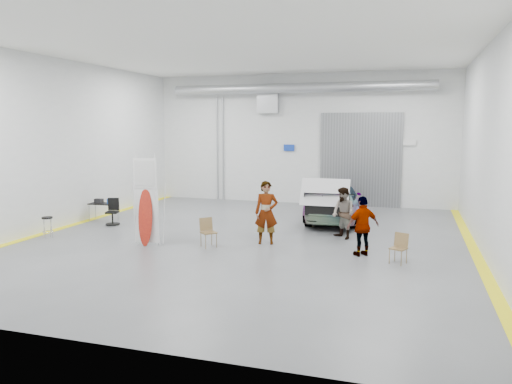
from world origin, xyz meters
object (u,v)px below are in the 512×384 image
(person_c, at_px, (363,226))
(surfboard_display, at_px, (146,209))
(work_table, at_px, (102,203))
(folding_chair_near, at_px, (209,238))
(person_b, at_px, (343,213))
(folding_chair_far, at_px, (398,254))
(office_chair, at_px, (113,213))
(sedan_car, at_px, (334,202))
(person_a, at_px, (266,213))
(shop_stool, at_px, (48,228))

(person_c, relative_size, surfboard_display, 0.60)
(person_c, relative_size, work_table, 1.56)
(surfboard_display, bearing_deg, folding_chair_near, 11.78)
(person_b, bearing_deg, person_c, -24.31)
(folding_chair_far, xyz_separation_m, office_chair, (-10.19, 2.29, 0.17))
(sedan_car, relative_size, office_chair, 5.10)
(person_c, height_order, work_table, person_c)
(person_a, xyz_separation_m, shop_stool, (-7.01, -1.39, -0.63))
(folding_chair_near, bearing_deg, surfboard_display, 145.97)
(folding_chair_far, relative_size, shop_stool, 1.16)
(shop_stool, xyz_separation_m, work_table, (-0.10, 3.17, 0.32))
(person_c, bearing_deg, person_b, -103.95)
(surfboard_display, bearing_deg, person_a, 20.55)
(sedan_car, relative_size, surfboard_display, 1.73)
(person_a, bearing_deg, folding_chair_near, -162.93)
(person_c, height_order, surfboard_display, surfboard_display)
(person_c, relative_size, folding_chair_near, 1.95)
(folding_chair_near, bearing_deg, folding_chair_far, -48.99)
(folding_chair_far, xyz_separation_m, work_table, (-11.07, 2.90, 0.42))
(person_b, bearing_deg, office_chair, -134.66)
(folding_chair_near, xyz_separation_m, office_chair, (-4.68, 2.09, 0.15))
(person_a, xyz_separation_m, office_chair, (-6.22, 1.17, -0.56))
(folding_chair_near, bearing_deg, sedan_car, 14.28)
(surfboard_display, bearing_deg, person_b, 25.24)
(person_b, distance_m, person_c, 2.15)
(folding_chair_near, relative_size, office_chair, 0.90)
(sedan_car, relative_size, folding_chair_near, 5.64)
(person_a, relative_size, folding_chair_far, 2.42)
(shop_stool, relative_size, work_table, 0.64)
(person_c, distance_m, work_table, 10.36)
(sedan_car, bearing_deg, work_table, 13.88)
(person_b, height_order, surfboard_display, surfboard_display)
(surfboard_display, height_order, shop_stool, surfboard_display)
(person_c, bearing_deg, folding_chair_near, -31.66)
(person_b, xyz_separation_m, folding_chair_far, (1.79, -2.54, -0.58))
(person_a, xyz_separation_m, surfboard_display, (-3.42, -1.35, 0.17))
(work_table, bearing_deg, folding_chair_far, -14.70)
(folding_chair_far, xyz_separation_m, shop_stool, (-10.97, -0.26, 0.09))
(person_c, relative_size, folding_chair_far, 2.10)
(sedan_car, xyz_separation_m, shop_stool, (-8.44, -5.87, -0.37))
(person_a, xyz_separation_m, person_c, (2.98, -0.58, -0.13))
(work_table, distance_m, office_chair, 1.10)
(shop_stool, bearing_deg, office_chair, 72.85)
(sedan_car, relative_size, folding_chair_far, 6.07)
(person_b, xyz_separation_m, shop_stool, (-9.18, -2.80, -0.49))
(person_c, bearing_deg, sedan_car, -109.02)
(person_a, xyz_separation_m, folding_chair_far, (3.97, -1.13, -0.73))
(person_b, height_order, office_chair, person_b)
(sedan_car, height_order, folding_chair_near, sedan_car)
(sedan_car, height_order, person_c, person_c)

